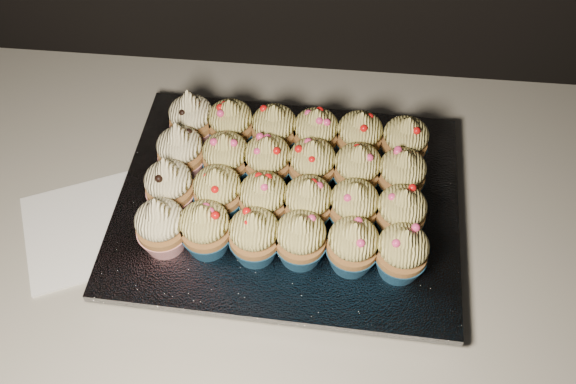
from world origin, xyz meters
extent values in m
cube|color=black|center=(0.00, 1.70, 0.43)|extent=(2.40, 0.60, 0.86)
cube|color=beige|center=(0.00, 1.70, 0.88)|extent=(2.44, 0.64, 0.04)
cube|color=white|center=(-0.14, 1.65, 0.90)|extent=(0.21, 0.21, 0.00)
cube|color=black|center=(0.13, 1.70, 0.91)|extent=(0.42, 0.33, 0.02)
cube|color=silver|center=(0.13, 1.70, 0.93)|extent=(0.46, 0.36, 0.01)
cone|color=#A31622|center=(-0.02, 1.62, 0.95)|extent=(0.06, 0.06, 0.03)
ellipsoid|color=#FFEFB3|center=(-0.02, 1.62, 0.99)|extent=(0.06, 0.06, 0.04)
cone|color=#FFEFB3|center=(-0.02, 1.62, 1.02)|extent=(0.03, 0.03, 0.03)
cone|color=navy|center=(0.04, 1.62, 0.95)|extent=(0.06, 0.06, 0.03)
ellipsoid|color=#E1CF71|center=(0.04, 1.62, 0.99)|extent=(0.06, 0.06, 0.04)
cone|color=#E1CF71|center=(0.04, 1.62, 1.01)|extent=(0.03, 0.03, 0.02)
cone|color=navy|center=(0.10, 1.62, 0.95)|extent=(0.06, 0.06, 0.03)
ellipsoid|color=#E1CF71|center=(0.10, 1.62, 0.99)|extent=(0.06, 0.06, 0.04)
cone|color=#E1CF71|center=(0.10, 1.62, 1.01)|extent=(0.03, 0.03, 0.02)
cone|color=navy|center=(0.15, 1.62, 0.95)|extent=(0.06, 0.06, 0.03)
ellipsoid|color=#E1CF71|center=(0.15, 1.62, 0.99)|extent=(0.06, 0.06, 0.04)
cone|color=#E1CF71|center=(0.15, 1.62, 1.01)|extent=(0.03, 0.03, 0.02)
cone|color=navy|center=(0.21, 1.61, 0.95)|extent=(0.06, 0.06, 0.03)
ellipsoid|color=#E1CF71|center=(0.21, 1.61, 0.99)|extent=(0.06, 0.06, 0.04)
cone|color=#E1CF71|center=(0.21, 1.61, 1.01)|extent=(0.03, 0.03, 0.02)
cone|color=navy|center=(0.27, 1.61, 0.95)|extent=(0.06, 0.06, 0.03)
ellipsoid|color=#E1CF71|center=(0.27, 1.61, 0.99)|extent=(0.06, 0.06, 0.04)
cone|color=#E1CF71|center=(0.27, 1.61, 1.01)|extent=(0.03, 0.03, 0.02)
cone|color=#A31622|center=(-0.02, 1.68, 0.95)|extent=(0.06, 0.06, 0.03)
ellipsoid|color=#FFEFB3|center=(-0.02, 1.68, 0.99)|extent=(0.06, 0.06, 0.04)
cone|color=#FFEFB3|center=(-0.02, 1.68, 1.02)|extent=(0.03, 0.03, 0.03)
cone|color=navy|center=(0.04, 1.68, 0.95)|extent=(0.06, 0.06, 0.03)
ellipsoid|color=#E1CF71|center=(0.04, 1.68, 0.99)|extent=(0.06, 0.06, 0.04)
cone|color=#E1CF71|center=(0.04, 1.68, 1.01)|extent=(0.03, 0.03, 0.02)
cone|color=navy|center=(0.10, 1.67, 0.95)|extent=(0.06, 0.06, 0.03)
ellipsoid|color=#E1CF71|center=(0.10, 1.67, 0.99)|extent=(0.06, 0.06, 0.04)
cone|color=#E1CF71|center=(0.10, 1.67, 1.01)|extent=(0.03, 0.03, 0.02)
cone|color=navy|center=(0.16, 1.67, 0.95)|extent=(0.06, 0.06, 0.03)
ellipsoid|color=#E1CF71|center=(0.16, 1.67, 0.99)|extent=(0.06, 0.06, 0.04)
cone|color=#E1CF71|center=(0.16, 1.67, 1.01)|extent=(0.03, 0.03, 0.02)
cone|color=navy|center=(0.21, 1.67, 0.95)|extent=(0.06, 0.06, 0.03)
ellipsoid|color=#E1CF71|center=(0.21, 1.67, 0.99)|extent=(0.06, 0.06, 0.04)
cone|color=#E1CF71|center=(0.21, 1.67, 1.01)|extent=(0.03, 0.03, 0.02)
cone|color=navy|center=(0.27, 1.67, 0.95)|extent=(0.06, 0.06, 0.03)
ellipsoid|color=#E1CF71|center=(0.27, 1.67, 0.99)|extent=(0.06, 0.06, 0.04)
cone|color=#E1CF71|center=(0.27, 1.67, 1.01)|extent=(0.03, 0.03, 0.02)
cone|color=#A31622|center=(-0.02, 1.74, 0.95)|extent=(0.06, 0.06, 0.03)
ellipsoid|color=#FFEFB3|center=(-0.02, 1.74, 0.99)|extent=(0.06, 0.06, 0.04)
cone|color=#FFEFB3|center=(-0.02, 1.74, 1.02)|extent=(0.03, 0.03, 0.03)
cone|color=navy|center=(0.04, 1.73, 0.95)|extent=(0.06, 0.06, 0.03)
ellipsoid|color=#E1CF71|center=(0.04, 1.73, 0.99)|extent=(0.06, 0.06, 0.04)
cone|color=#E1CF71|center=(0.04, 1.73, 1.01)|extent=(0.03, 0.03, 0.02)
cone|color=navy|center=(0.10, 1.73, 0.95)|extent=(0.06, 0.06, 0.03)
ellipsoid|color=#E1CF71|center=(0.10, 1.73, 0.99)|extent=(0.06, 0.06, 0.04)
cone|color=#E1CF71|center=(0.10, 1.73, 1.01)|extent=(0.03, 0.03, 0.02)
cone|color=navy|center=(0.16, 1.73, 0.95)|extent=(0.06, 0.06, 0.03)
ellipsoid|color=#E1CF71|center=(0.16, 1.73, 0.99)|extent=(0.06, 0.06, 0.04)
cone|color=#E1CF71|center=(0.16, 1.73, 1.01)|extent=(0.03, 0.03, 0.02)
cone|color=navy|center=(0.22, 1.73, 0.95)|extent=(0.06, 0.06, 0.03)
ellipsoid|color=#E1CF71|center=(0.22, 1.73, 0.99)|extent=(0.06, 0.06, 0.04)
cone|color=#E1CF71|center=(0.22, 1.73, 1.01)|extent=(0.03, 0.03, 0.02)
cone|color=navy|center=(0.27, 1.73, 0.95)|extent=(0.06, 0.06, 0.03)
ellipsoid|color=#E1CF71|center=(0.27, 1.73, 0.99)|extent=(0.06, 0.06, 0.04)
cone|color=#E1CF71|center=(0.27, 1.73, 1.01)|extent=(0.03, 0.03, 0.02)
cone|color=#A31622|center=(-0.01, 1.80, 0.95)|extent=(0.06, 0.06, 0.03)
ellipsoid|color=#FFEFB3|center=(-0.01, 1.80, 0.99)|extent=(0.06, 0.06, 0.04)
cone|color=#FFEFB3|center=(-0.01, 1.80, 1.02)|extent=(0.03, 0.03, 0.03)
cone|color=navy|center=(0.04, 1.79, 0.95)|extent=(0.06, 0.06, 0.03)
ellipsoid|color=#E1CF71|center=(0.04, 1.79, 0.99)|extent=(0.06, 0.06, 0.04)
cone|color=#E1CF71|center=(0.04, 1.79, 1.01)|extent=(0.03, 0.03, 0.02)
cone|color=navy|center=(0.10, 1.79, 0.95)|extent=(0.06, 0.06, 0.03)
ellipsoid|color=#E1CF71|center=(0.10, 1.79, 0.99)|extent=(0.06, 0.06, 0.04)
cone|color=#E1CF71|center=(0.10, 1.79, 1.01)|extent=(0.03, 0.03, 0.02)
cone|color=navy|center=(0.16, 1.79, 0.95)|extent=(0.06, 0.06, 0.03)
ellipsoid|color=#E1CF71|center=(0.16, 1.79, 0.99)|extent=(0.06, 0.06, 0.04)
cone|color=#E1CF71|center=(0.16, 1.79, 1.01)|extent=(0.03, 0.03, 0.02)
cone|color=navy|center=(0.22, 1.79, 0.95)|extent=(0.06, 0.06, 0.03)
ellipsoid|color=#E1CF71|center=(0.22, 1.79, 0.99)|extent=(0.06, 0.06, 0.04)
cone|color=#E1CF71|center=(0.22, 1.79, 1.01)|extent=(0.03, 0.03, 0.02)
cone|color=navy|center=(0.28, 1.79, 0.95)|extent=(0.06, 0.06, 0.03)
ellipsoid|color=#E1CF71|center=(0.28, 1.79, 0.99)|extent=(0.06, 0.06, 0.04)
cone|color=#E1CF71|center=(0.28, 1.79, 1.01)|extent=(0.03, 0.03, 0.02)
camera|label=1|loc=(0.18, 1.20, 1.61)|focal=40.00mm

